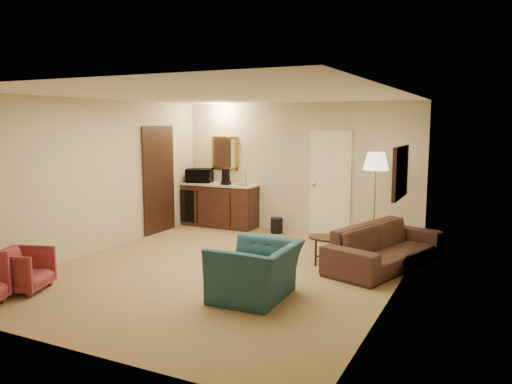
# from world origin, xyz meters

# --- Properties ---
(ground) EXTENTS (6.00, 6.00, 0.00)m
(ground) POSITION_xyz_m (0.00, 0.00, 0.00)
(ground) COLOR olive
(ground) RESTS_ON ground
(room_walls) EXTENTS (5.02, 6.01, 2.61)m
(room_walls) POSITION_xyz_m (-0.10, 0.77, 1.72)
(room_walls) COLOR #C6B995
(room_walls) RESTS_ON ground
(wetbar_cabinet) EXTENTS (1.64, 0.58, 0.92)m
(wetbar_cabinet) POSITION_xyz_m (-1.65, 2.72, 0.46)
(wetbar_cabinet) COLOR #381D11
(wetbar_cabinet) RESTS_ON ground
(sofa) EXTENTS (1.31, 2.31, 0.87)m
(sofa) POSITION_xyz_m (2.15, 1.20, 0.43)
(sofa) COLOR black
(sofa) RESTS_ON ground
(teal_armchair) EXTENTS (0.72, 1.09, 0.94)m
(teal_armchair) POSITION_xyz_m (0.96, -0.90, 0.47)
(teal_armchair) COLOR #1D414A
(teal_armchair) RESTS_ON ground
(rose_chair_near) EXTENTS (0.73, 0.76, 0.62)m
(rose_chair_near) POSITION_xyz_m (-1.90, -2.00, 0.31)
(rose_chair_near) COLOR maroon
(rose_chair_near) RESTS_ON ground
(coffee_table) EXTENTS (0.87, 0.72, 0.43)m
(coffee_table) POSITION_xyz_m (1.36, 1.00, 0.22)
(coffee_table) COLOR black
(coffee_table) RESTS_ON ground
(floor_lamp) EXTENTS (0.47, 0.47, 1.70)m
(floor_lamp) POSITION_xyz_m (1.70, 2.40, 0.85)
(floor_lamp) COLOR #AE813A
(floor_lamp) RESTS_ON ground
(waste_bin) EXTENTS (0.25, 0.25, 0.31)m
(waste_bin) POSITION_xyz_m (-0.30, 2.65, 0.15)
(waste_bin) COLOR black
(waste_bin) RESTS_ON ground
(microwave) EXTENTS (0.61, 0.45, 0.37)m
(microwave) POSITION_xyz_m (-2.15, 2.71, 1.10)
(microwave) COLOR black
(microwave) RESTS_ON wetbar_cabinet
(coffee_maker) EXTENTS (0.18, 0.18, 0.33)m
(coffee_maker) POSITION_xyz_m (-1.45, 2.63, 1.08)
(coffee_maker) COLOR black
(coffee_maker) RESTS_ON wetbar_cabinet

